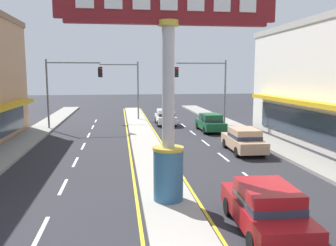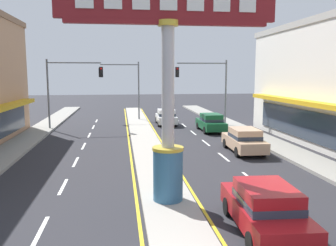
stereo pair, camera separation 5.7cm
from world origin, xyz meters
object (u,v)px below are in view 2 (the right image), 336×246
(sedan_far_left_oncoming, at_px, (244,140))
(traffic_light_left_side, at_px, (68,82))
(traffic_light_right_side, at_px, (208,81))
(sedan_far_right_lane, at_px, (211,122))
(sedan_near_left_lane, at_px, (265,208))
(sedan_near_right_lane, at_px, (166,117))
(traffic_light_median_far, at_px, (124,81))
(district_sign, at_px, (168,77))

(sedan_far_left_oncoming, bearing_deg, traffic_light_left_side, 138.30)
(traffic_light_right_side, relative_size, sedan_far_right_lane, 1.44)
(sedan_far_right_lane, height_order, sedan_near_left_lane, same)
(traffic_light_right_side, relative_size, sedan_near_right_lane, 1.43)
(traffic_light_median_far, bearing_deg, traffic_light_right_side, -36.74)
(district_sign, distance_m, traffic_light_median_far, 24.45)
(traffic_light_median_far, bearing_deg, sedan_near_right_lane, -42.58)
(traffic_light_right_side, bearing_deg, traffic_light_median_far, 143.26)
(traffic_light_median_far, distance_m, sedan_far_left_oncoming, 18.19)
(sedan_near_right_lane, bearing_deg, sedan_far_left_oncoming, -75.43)
(traffic_light_median_far, relative_size, sedan_far_right_lane, 1.44)
(sedan_near_right_lane, distance_m, sedan_far_left_oncoming, 13.12)
(district_sign, xyz_separation_m, sedan_far_left_oncoming, (5.95, 8.08, -3.99))
(district_sign, bearing_deg, traffic_light_median_far, 93.05)
(traffic_light_left_side, bearing_deg, sedan_near_left_lane, -67.81)
(district_sign, xyz_separation_m, traffic_light_left_side, (-6.24, 18.94, -0.54))
(sedan_near_right_lane, height_order, sedan_far_right_lane, same)
(sedan_far_right_lane, relative_size, sedan_far_left_oncoming, 0.99)
(sedan_near_left_lane, bearing_deg, district_sign, 132.91)
(district_sign, xyz_separation_m, traffic_light_median_far, (-1.30, 24.41, -0.59))
(traffic_light_left_side, relative_size, sedan_near_left_lane, 1.41)
(traffic_light_left_side, relative_size, traffic_light_right_side, 1.00)
(sedan_near_left_lane, bearing_deg, sedan_far_left_oncoming, 73.19)
(traffic_light_median_far, distance_m, sedan_near_right_lane, 6.36)
(sedan_far_right_lane, bearing_deg, traffic_light_right_side, 83.57)
(sedan_near_left_lane, bearing_deg, sedan_near_right_lane, 90.00)
(sedan_near_left_lane, bearing_deg, traffic_light_left_side, 112.19)
(traffic_light_left_side, distance_m, sedan_far_left_oncoming, 16.69)
(traffic_light_median_far, height_order, sedan_near_left_lane, traffic_light_median_far)
(sedan_near_right_lane, bearing_deg, traffic_light_right_side, -29.08)
(traffic_light_right_side, bearing_deg, sedan_far_right_lane, -96.43)
(traffic_light_median_far, xyz_separation_m, sedan_far_right_lane, (7.25, -8.16, -3.41))
(sedan_near_left_lane, relative_size, sedan_far_left_oncoming, 1.01)
(district_sign, height_order, traffic_light_median_far, district_sign)
(district_sign, height_order, sedan_far_left_oncoming, district_sign)
(district_sign, distance_m, traffic_light_left_side, 19.95)
(sedan_far_left_oncoming, bearing_deg, sedan_far_right_lane, 89.99)
(traffic_light_right_side, relative_size, sedan_far_left_oncoming, 1.42)
(district_sign, relative_size, sedan_near_right_lane, 1.89)
(traffic_light_median_far, distance_m, sedan_near_left_lane, 27.75)
(sedan_far_right_lane, bearing_deg, district_sign, -110.11)
(traffic_light_median_far, relative_size, sedan_far_left_oncoming, 1.42)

